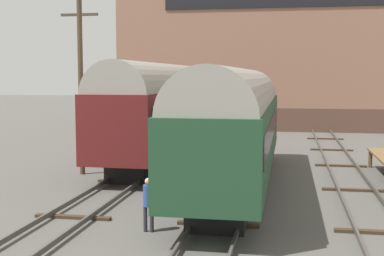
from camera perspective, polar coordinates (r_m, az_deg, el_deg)
The scene contains 9 objects.
ground_plane at distance 19.99m, azimuth 3.92°, elevation -8.03°, with size 200.00×200.00×0.00m, color #56544F.
track_left at distance 21.03m, azimuth -9.41°, elevation -7.01°, with size 2.60×60.00×0.26m.
track_middle at distance 19.96m, azimuth 3.93°, elevation -7.63°, with size 2.60×60.00×0.26m.
track_right at distance 20.03m, azimuth 17.97°, elevation -7.85°, with size 2.60×60.00×0.26m.
train_car_maroon at distance 29.04m, azimuth -3.65°, elevation 2.34°, with size 3.07×15.61×5.38m.
train_car_green at distance 22.26m, azimuth 4.76°, elevation 0.79°, with size 3.01×17.31×5.02m.
person_worker at distance 16.27m, azimuth -4.67°, elevation -7.62°, with size 0.32×0.32×1.66m.
utility_pole at distance 25.83m, azimuth -11.79°, elevation 4.91°, with size 1.80×0.24×8.57m.
warehouse_building at distance 51.61m, azimuth 10.27°, elevation 11.28°, with size 29.58×12.39×19.74m.
Camera 1 is at (2.11, -19.31, 4.72)m, focal length 50.00 mm.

